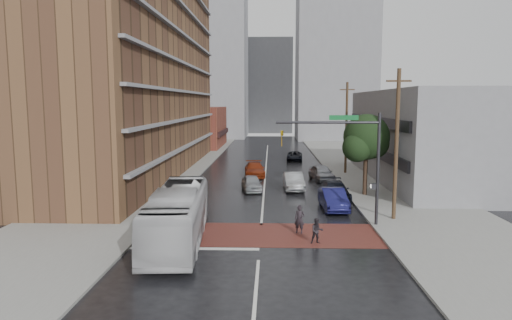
# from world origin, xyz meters

# --- Properties ---
(ground) EXTENTS (160.00, 160.00, 0.00)m
(ground) POSITION_xyz_m (0.00, 0.00, 0.00)
(ground) COLOR black
(ground) RESTS_ON ground
(crosswalk) EXTENTS (14.00, 5.00, 0.02)m
(crosswalk) POSITION_xyz_m (0.00, 0.50, 0.01)
(crosswalk) COLOR brown
(crosswalk) RESTS_ON ground
(sidewalk_west) EXTENTS (9.00, 90.00, 0.15)m
(sidewalk_west) POSITION_xyz_m (-11.50, 25.00, 0.07)
(sidewalk_west) COLOR gray
(sidewalk_west) RESTS_ON ground
(sidewalk_east) EXTENTS (9.00, 90.00, 0.15)m
(sidewalk_east) POSITION_xyz_m (11.50, 25.00, 0.07)
(sidewalk_east) COLOR gray
(sidewalk_east) RESTS_ON ground
(apartment_block) EXTENTS (10.00, 44.00, 28.00)m
(apartment_block) POSITION_xyz_m (-14.00, 24.00, 14.00)
(apartment_block) COLOR brown
(apartment_block) RESTS_ON ground
(storefront_west) EXTENTS (8.00, 16.00, 7.00)m
(storefront_west) POSITION_xyz_m (-12.00, 54.00, 3.50)
(storefront_west) COLOR brown
(storefront_west) RESTS_ON ground
(building_east) EXTENTS (11.00, 26.00, 9.00)m
(building_east) POSITION_xyz_m (16.50, 20.00, 4.50)
(building_east) COLOR gray
(building_east) RESTS_ON ground
(distant_tower_west) EXTENTS (18.00, 16.00, 32.00)m
(distant_tower_west) POSITION_xyz_m (-14.00, 78.00, 16.00)
(distant_tower_west) COLOR gray
(distant_tower_west) RESTS_ON ground
(distant_tower_east) EXTENTS (16.00, 14.00, 36.00)m
(distant_tower_east) POSITION_xyz_m (14.00, 72.00, 18.00)
(distant_tower_east) COLOR gray
(distant_tower_east) RESTS_ON ground
(distant_tower_center) EXTENTS (12.00, 10.00, 24.00)m
(distant_tower_center) POSITION_xyz_m (0.00, 95.00, 12.00)
(distant_tower_center) COLOR gray
(distant_tower_center) RESTS_ON ground
(street_tree) EXTENTS (4.20, 4.10, 6.90)m
(street_tree) POSITION_xyz_m (8.52, 12.03, 4.73)
(street_tree) COLOR #332319
(street_tree) RESTS_ON ground
(signal_mast) EXTENTS (6.50, 0.30, 7.20)m
(signal_mast) POSITION_xyz_m (5.85, 2.50, 4.73)
(signal_mast) COLOR #2D2D33
(signal_mast) RESTS_ON ground
(utility_pole_near) EXTENTS (1.60, 0.26, 10.00)m
(utility_pole_near) POSITION_xyz_m (8.80, 4.00, 5.14)
(utility_pole_near) COLOR #473321
(utility_pole_near) RESTS_ON ground
(utility_pole_far) EXTENTS (1.60, 0.26, 10.00)m
(utility_pole_far) POSITION_xyz_m (8.80, 24.00, 5.14)
(utility_pole_far) COLOR #473321
(utility_pole_far) RESTS_ON ground
(transit_bus) EXTENTS (3.45, 11.35, 3.12)m
(transit_bus) POSITION_xyz_m (-4.58, -1.25, 1.56)
(transit_bus) COLOR silver
(transit_bus) RESTS_ON ground
(pedestrian_a) EXTENTS (0.71, 0.56, 1.71)m
(pedestrian_a) POSITION_xyz_m (2.34, 0.85, 0.86)
(pedestrian_a) COLOR black
(pedestrian_a) RESTS_ON ground
(pedestrian_b) EXTENTS (0.77, 0.64, 1.45)m
(pedestrian_b) POSITION_xyz_m (3.19, -1.17, 0.72)
(pedestrian_b) COLOR black
(pedestrian_b) RESTS_ON ground
(car_travel_a) EXTENTS (2.24, 4.28, 1.39)m
(car_travel_a) POSITION_xyz_m (-1.10, 13.99, 0.70)
(car_travel_a) COLOR #A6AAAE
(car_travel_a) RESTS_ON ground
(car_travel_b) EXTENTS (1.89, 4.79, 1.55)m
(car_travel_b) POSITION_xyz_m (2.65, 14.58, 0.78)
(car_travel_b) COLOR #B9BDC1
(car_travel_b) RESTS_ON ground
(car_travel_c) EXTENTS (2.47, 5.23, 1.47)m
(car_travel_c) POSITION_xyz_m (-1.12, 22.04, 0.74)
(car_travel_c) COLOR maroon
(car_travel_c) RESTS_ON ground
(suv_travel) EXTENTS (2.35, 4.58, 1.24)m
(suv_travel) POSITION_xyz_m (3.81, 35.47, 0.62)
(suv_travel) COLOR black
(suv_travel) RESTS_ON ground
(car_parked_near) EXTENTS (1.87, 4.79, 1.55)m
(car_parked_near) POSITION_xyz_m (5.20, 7.06, 0.78)
(car_parked_near) COLOR #16174F
(car_parked_near) RESTS_ON ground
(car_parked_mid) EXTENTS (2.18, 5.16, 1.49)m
(car_parked_mid) POSITION_xyz_m (5.79, 10.52, 0.74)
(car_parked_mid) COLOR black
(car_parked_mid) RESTS_ON ground
(car_parked_far) EXTENTS (2.63, 4.90, 1.58)m
(car_parked_far) POSITION_xyz_m (5.71, 19.55, 0.79)
(car_parked_far) COLOR #94959A
(car_parked_far) RESTS_ON ground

